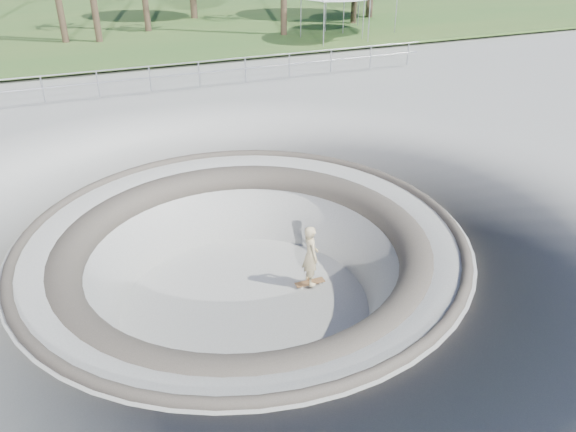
% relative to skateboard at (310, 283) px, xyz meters
% --- Properties ---
extents(ground, '(180.00, 180.00, 0.00)m').
position_rel_skateboard_xyz_m(ground, '(-1.77, -0.09, 1.84)').
color(ground, '#AAAAA5').
rests_on(ground, ground).
extents(skate_bowl, '(14.00, 14.00, 4.10)m').
position_rel_skateboard_xyz_m(skate_bowl, '(-1.77, -0.09, 0.01)').
color(skate_bowl, '#AAAAA5').
rests_on(skate_bowl, ground).
extents(grass_strip, '(180.00, 36.00, 0.12)m').
position_rel_skateboard_xyz_m(grass_strip, '(-1.77, 33.91, 2.06)').
color(grass_strip, '#335E25').
rests_on(grass_strip, ground).
extents(distant_hills, '(103.20, 45.00, 28.60)m').
position_rel_skateboard_xyz_m(distant_hills, '(2.01, 57.09, -5.18)').
color(distant_hills, olive).
rests_on(distant_hills, ground).
extents(safety_railing, '(25.00, 0.06, 1.03)m').
position_rel_skateboard_xyz_m(safety_railing, '(-1.77, 11.91, 2.53)').
color(safety_railing, '#999AA1').
rests_on(safety_railing, ground).
extents(skateboard, '(0.78, 0.23, 0.08)m').
position_rel_skateboard_xyz_m(skateboard, '(0.00, 0.00, 0.00)').
color(skateboard, brown).
rests_on(skateboard, ground).
extents(skater, '(0.42, 0.62, 1.64)m').
position_rel_skateboard_xyz_m(skater, '(0.00, 0.00, 0.83)').
color(skater, '#D3BC88').
rests_on(skater, skateboard).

